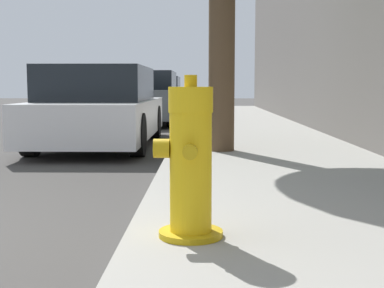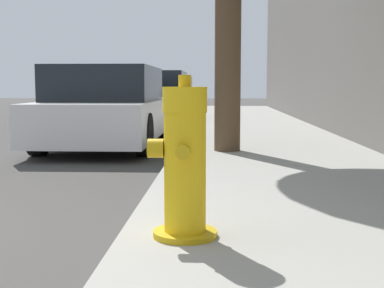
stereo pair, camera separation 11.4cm
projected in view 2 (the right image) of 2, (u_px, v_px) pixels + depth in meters
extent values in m
cube|color=#99968E|center=(353.00, 253.00, 2.99)|extent=(2.66, 40.00, 0.15)
cylinder|color=#C39C11|center=(185.00, 233.00, 3.06)|extent=(0.37, 0.37, 0.04)
cylinder|color=yellow|center=(185.00, 172.00, 3.02)|extent=(0.24, 0.24, 0.68)
cylinder|color=yellow|center=(185.00, 100.00, 2.98)|extent=(0.25, 0.25, 0.14)
cylinder|color=#C39C11|center=(185.00, 81.00, 2.96)|extent=(0.07, 0.07, 0.07)
cylinder|color=#C39C11|center=(183.00, 152.00, 2.85)|extent=(0.08, 0.08, 0.08)
cylinder|color=#C39C11|center=(186.00, 145.00, 3.16)|extent=(0.08, 0.08, 0.08)
cylinder|color=#C39C11|center=(156.00, 148.00, 3.01)|extent=(0.09, 0.11, 0.11)
cube|color=silver|center=(110.00, 118.00, 8.99)|extent=(1.70, 4.40, 0.60)
cube|color=black|center=(107.00, 84.00, 8.76)|extent=(1.57, 2.42, 0.55)
cylinder|color=black|center=(85.00, 122.00, 10.40)|extent=(0.20, 0.63, 0.63)
cylinder|color=black|center=(163.00, 122.00, 10.33)|extent=(0.20, 0.63, 0.63)
cylinder|color=black|center=(38.00, 134.00, 7.69)|extent=(0.20, 0.63, 0.63)
cylinder|color=black|center=(144.00, 135.00, 7.62)|extent=(0.20, 0.63, 0.63)
cube|color=#4C5156|center=(156.00, 103.00, 14.30)|extent=(1.68, 4.28, 0.71)
cube|color=black|center=(155.00, 81.00, 14.06)|extent=(1.55, 2.35, 0.48)
cylinder|color=black|center=(136.00, 108.00, 15.67)|extent=(0.20, 0.70, 0.70)
cylinder|color=black|center=(187.00, 108.00, 15.60)|extent=(0.20, 0.70, 0.70)
cylinder|color=black|center=(119.00, 113.00, 13.04)|extent=(0.20, 0.70, 0.70)
cylinder|color=black|center=(181.00, 113.00, 12.97)|extent=(0.20, 0.70, 0.70)
cube|color=#B7B7BC|center=(170.00, 100.00, 20.12)|extent=(1.75, 4.36, 0.60)
cube|color=black|center=(169.00, 84.00, 19.88)|extent=(1.61, 2.40, 0.56)
cylinder|color=black|center=(153.00, 102.00, 21.51)|extent=(0.20, 0.70, 0.70)
cylinder|color=black|center=(192.00, 102.00, 21.44)|extent=(0.20, 0.70, 0.70)
cylinder|color=black|center=(144.00, 104.00, 18.83)|extent=(0.20, 0.70, 0.70)
cylinder|color=black|center=(189.00, 105.00, 18.75)|extent=(0.20, 0.70, 0.70)
cylinder|color=brown|center=(228.00, 31.00, 6.95)|extent=(0.34, 0.34, 3.13)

